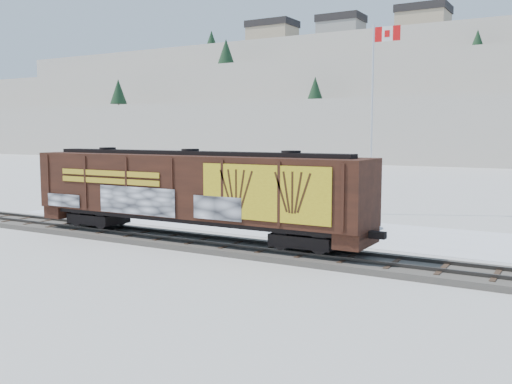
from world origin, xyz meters
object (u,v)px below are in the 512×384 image
Objects in this scene: flagpole at (373,144)px; car_white at (295,214)px; hopper_railcar at (191,189)px; car_silver at (259,212)px; car_dark at (332,214)px.

car_white is at bearing -107.29° from flagpole.
hopper_railcar is 8.13m from car_silver.
flagpole is 3.31× the size of car_silver.
flagpole is (4.44, 15.17, 2.07)m from hopper_railcar.
car_silver is 0.74× the size of car_dark.
flagpole is 2.80× the size of car_white.
car_silver is 0.84× the size of car_white.
car_silver is at bearing 93.23° from hopper_railcar.
car_silver is at bearing 101.06° from car_white.
car_dark is at bearing -91.65° from flagpole.
car_silver is (-0.44, 7.82, -2.17)m from hopper_railcar.
flagpole is at bearing -40.71° from car_silver.
car_dark is (2.12, 0.77, 0.00)m from car_white.
hopper_railcar is 3.57× the size of car_dark.
flagpole reaches higher than car_silver.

